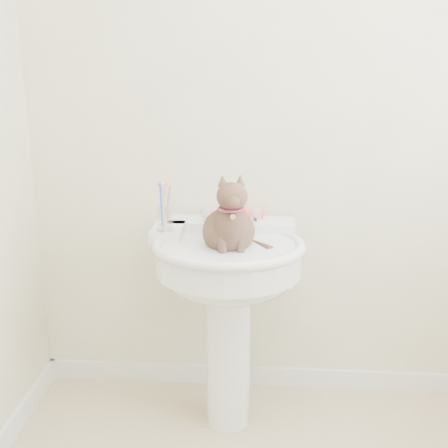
# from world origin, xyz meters

# --- Properties ---
(wall_back) EXTENTS (2.20, 0.00, 2.50)m
(wall_back) POSITION_xyz_m (0.00, 1.10, 1.25)
(wall_back) COLOR #EEE9C0
(wall_back) RESTS_ON ground
(baseboard_back) EXTENTS (2.20, 0.02, 0.09)m
(baseboard_back) POSITION_xyz_m (0.00, 1.09, 0.04)
(baseboard_back) COLOR white
(baseboard_back) RESTS_ON floor
(pedestal_sink) EXTENTS (0.60, 0.59, 0.82)m
(pedestal_sink) POSITION_xyz_m (-0.24, 0.81, 0.65)
(pedestal_sink) COLOR white
(pedestal_sink) RESTS_ON floor
(faucet) EXTENTS (0.28, 0.12, 0.14)m
(faucet) POSITION_xyz_m (-0.24, 0.96, 0.86)
(faucet) COLOR silver
(faucet) RESTS_ON pedestal_sink
(soap_bar) EXTENTS (0.09, 0.06, 0.03)m
(soap_bar) POSITION_xyz_m (-0.15, 1.04, 0.84)
(soap_bar) COLOR #FC4639
(soap_bar) RESTS_ON pedestal_sink
(toothbrush_cup) EXTENTS (0.07, 0.07, 0.18)m
(toothbrush_cup) POSITION_xyz_m (-0.48, 0.83, 0.87)
(toothbrush_cup) COLOR silver
(toothbrush_cup) RESTS_ON pedestal_sink
(cat) EXTENTS (0.22, 0.27, 0.40)m
(cat) POSITION_xyz_m (-0.23, 0.77, 0.87)
(cat) COLOR brown
(cat) RESTS_ON pedestal_sink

